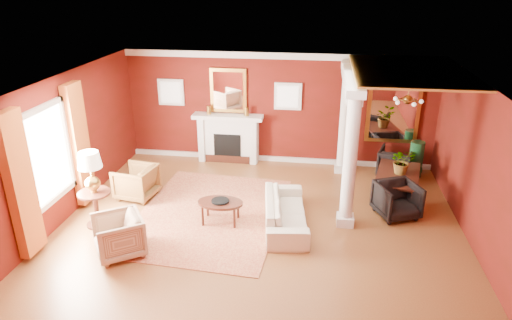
% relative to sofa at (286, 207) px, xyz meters
% --- Properties ---
extents(ground, '(8.00, 8.00, 0.00)m').
position_rel_sofa_xyz_m(ground, '(-0.51, -0.11, -0.40)').
color(ground, brown).
rests_on(ground, ground).
extents(room_shell, '(8.04, 7.04, 2.92)m').
position_rel_sofa_xyz_m(room_shell, '(-0.51, -0.11, 1.62)').
color(room_shell, '#5B100C').
rests_on(room_shell, ground).
extents(fireplace, '(1.85, 0.42, 1.29)m').
position_rel_sofa_xyz_m(fireplace, '(-1.81, 3.20, 0.25)').
color(fireplace, silver).
rests_on(fireplace, ground).
extents(overmantel_mirror, '(0.95, 0.07, 1.15)m').
position_rel_sofa_xyz_m(overmantel_mirror, '(-1.81, 3.34, 1.50)').
color(overmantel_mirror, gold).
rests_on(overmantel_mirror, fireplace).
extents(flank_window_left, '(0.70, 0.07, 0.70)m').
position_rel_sofa_xyz_m(flank_window_left, '(-3.36, 3.35, 1.40)').
color(flank_window_left, silver).
rests_on(flank_window_left, room_shell).
extents(flank_window_right, '(0.70, 0.07, 0.70)m').
position_rel_sofa_xyz_m(flank_window_right, '(-0.26, 3.35, 1.40)').
color(flank_window_right, silver).
rests_on(flank_window_right, room_shell).
extents(left_window, '(0.21, 2.55, 2.60)m').
position_rel_sofa_xyz_m(left_window, '(-4.40, -0.71, 1.02)').
color(left_window, white).
rests_on(left_window, room_shell).
extents(column_front, '(0.36, 0.36, 2.80)m').
position_rel_sofa_xyz_m(column_front, '(1.19, 0.19, 1.03)').
color(column_front, silver).
rests_on(column_front, ground).
extents(column_back, '(0.36, 0.36, 2.80)m').
position_rel_sofa_xyz_m(column_back, '(1.19, 2.89, 1.03)').
color(column_back, silver).
rests_on(column_back, ground).
extents(header_beam, '(0.30, 3.20, 0.32)m').
position_rel_sofa_xyz_m(header_beam, '(1.19, 1.79, 2.22)').
color(header_beam, silver).
rests_on(header_beam, column_front).
extents(amber_ceiling, '(2.30, 3.40, 0.04)m').
position_rel_sofa_xyz_m(amber_ceiling, '(2.34, 1.64, 2.47)').
color(amber_ceiling, gold).
rests_on(amber_ceiling, room_shell).
extents(dining_mirror, '(1.30, 0.07, 1.70)m').
position_rel_sofa_xyz_m(dining_mirror, '(2.39, 3.34, 1.15)').
color(dining_mirror, gold).
rests_on(dining_mirror, room_shell).
extents(chandelier, '(0.60, 0.62, 0.75)m').
position_rel_sofa_xyz_m(chandelier, '(2.39, 1.69, 1.85)').
color(chandelier, '#A78334').
rests_on(chandelier, room_shell).
extents(crown_trim, '(8.00, 0.08, 0.16)m').
position_rel_sofa_xyz_m(crown_trim, '(-0.51, 3.35, 2.42)').
color(crown_trim, silver).
rests_on(crown_trim, room_shell).
extents(base_trim, '(8.00, 0.08, 0.12)m').
position_rel_sofa_xyz_m(base_trim, '(-0.51, 3.35, -0.34)').
color(base_trim, silver).
rests_on(base_trim, ground).
extents(rug, '(3.17, 4.08, 0.02)m').
position_rel_sofa_xyz_m(rug, '(-1.62, 0.21, -0.39)').
color(rug, maroon).
rests_on(rug, ground).
extents(sofa, '(0.86, 2.10, 0.80)m').
position_rel_sofa_xyz_m(sofa, '(0.00, 0.00, 0.00)').
color(sofa, '#EFE2C9').
rests_on(sofa, ground).
extents(armchair_leopard, '(0.87, 0.92, 0.83)m').
position_rel_sofa_xyz_m(armchair_leopard, '(-3.43, 0.76, 0.01)').
color(armchair_leopard, black).
rests_on(armchair_leopard, ground).
extents(armchair_stripe, '(1.09, 1.10, 0.84)m').
position_rel_sofa_xyz_m(armchair_stripe, '(-2.87, -1.45, 0.02)').
color(armchair_stripe, tan).
rests_on(armchair_stripe, ground).
extents(coffee_table, '(0.92, 0.92, 0.47)m').
position_rel_sofa_xyz_m(coffee_table, '(-1.31, -0.08, 0.02)').
color(coffee_table, '#33180E').
rests_on(coffee_table, ground).
extents(coffee_book, '(0.15, 0.03, 0.20)m').
position_rel_sofa_xyz_m(coffee_book, '(-1.31, -0.08, 0.17)').
color(coffee_book, '#33180E').
rests_on(coffee_book, coffee_table).
extents(side_table, '(0.63, 0.63, 1.58)m').
position_rel_sofa_xyz_m(side_table, '(-3.74, -0.54, 0.67)').
color(side_table, '#33180E').
rests_on(side_table, ground).
extents(dining_table, '(0.89, 1.70, 0.90)m').
position_rel_sofa_xyz_m(dining_table, '(2.42, 1.63, 0.05)').
color(dining_table, '#33180E').
rests_on(dining_table, ground).
extents(dining_chair_near, '(1.02, 0.99, 0.81)m').
position_rel_sofa_xyz_m(dining_chair_near, '(2.25, 0.70, 0.01)').
color(dining_chair_near, black).
rests_on(dining_chair_near, ground).
extents(dining_chair_far, '(0.95, 0.92, 0.79)m').
position_rel_sofa_xyz_m(dining_chair_far, '(2.49, 2.79, -0.00)').
color(dining_chair_far, black).
rests_on(dining_chair_far, ground).
extents(green_urn, '(0.38, 0.38, 0.92)m').
position_rel_sofa_xyz_m(green_urn, '(2.99, 2.86, -0.04)').
color(green_urn, '#143F20').
rests_on(green_urn, ground).
extents(potted_plant, '(0.65, 0.69, 0.46)m').
position_rel_sofa_xyz_m(potted_plant, '(2.44, 1.65, 0.73)').
color(potted_plant, '#26591E').
rests_on(potted_plant, dining_table).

